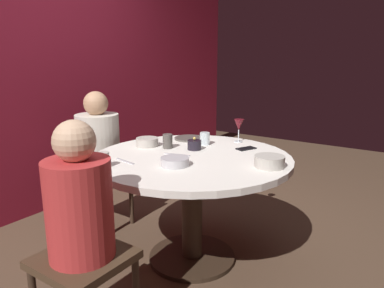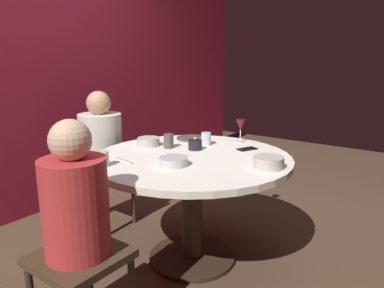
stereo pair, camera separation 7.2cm
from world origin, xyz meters
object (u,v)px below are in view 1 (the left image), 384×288
(seated_diner_left, at_px, (80,211))
(bowl_salad_center, at_px, (269,161))
(cup_by_right_diner, at_px, (168,141))
(bowl_small_white, at_px, (147,142))
(cup_near_candle, at_px, (205,139))
(candle_holder, at_px, (194,145))
(cup_by_left_diner, at_px, (104,160))
(dining_table, at_px, (192,179))
(seated_diner_back, at_px, (98,145))
(cell_phone, at_px, (246,149))
(dinner_plate, at_px, (189,138))
(bowl_serving_large, at_px, (175,162))
(wine_glass, at_px, (239,125))

(seated_diner_left, height_order, bowl_salad_center, seated_diner_left)
(seated_diner_left, relative_size, cup_by_right_diner, 11.03)
(bowl_small_white, relative_size, cup_near_candle, 1.74)
(candle_holder, relative_size, cup_by_left_diner, 1.07)
(dining_table, bearing_deg, seated_diner_back, 90.00)
(candle_holder, bearing_deg, bowl_salad_center, -98.60)
(cell_phone, height_order, cup_by_left_diner, cup_by_left_diner)
(seated_diner_back, relative_size, dinner_plate, 4.80)
(candle_holder, relative_size, dinner_plate, 0.41)
(cell_phone, relative_size, bowl_small_white, 0.87)
(dinner_plate, bearing_deg, bowl_small_white, 160.56)
(bowl_serving_large, distance_m, cup_by_left_diner, 0.42)
(seated_diner_left, xyz_separation_m, bowl_salad_center, (0.97, -0.52, 0.09))
(bowl_salad_center, distance_m, cup_by_right_diner, 0.77)
(cell_phone, height_order, bowl_salad_center, bowl_salad_center)
(seated_diner_left, bearing_deg, cup_by_left_diner, 34.78)
(wine_glass, distance_m, bowl_serving_large, 0.77)
(seated_diner_back, bearing_deg, candle_holder, 9.96)
(seated_diner_back, xyz_separation_m, bowl_salad_center, (0.06, -1.42, 0.08))
(cell_phone, bearing_deg, dining_table, 83.10)
(seated_diner_left, relative_size, bowl_small_white, 6.95)
(bowl_salad_center, bearing_deg, seated_diner_left, 151.96)
(bowl_serving_large, bearing_deg, candle_holder, 17.08)
(dinner_plate, bearing_deg, seated_diner_back, 122.76)
(cup_by_left_diner, bearing_deg, seated_diner_back, 51.26)
(bowl_small_white, bearing_deg, seated_diner_left, -156.08)
(seated_diner_left, bearing_deg, bowl_salad_center, -28.04)
(wine_glass, distance_m, cell_phone, 0.25)
(wine_glass, height_order, cup_by_left_diner, wine_glass)
(dinner_plate, bearing_deg, cell_phone, -93.50)
(bowl_small_white, relative_size, cup_by_left_diner, 1.78)
(seated_diner_left, xyz_separation_m, dinner_plate, (1.31, 0.29, 0.06))
(dining_table, xyz_separation_m, cup_by_left_diner, (-0.50, 0.29, 0.20))
(seated_diner_back, xyz_separation_m, cell_phone, (0.36, -1.12, 0.05))
(seated_diner_back, distance_m, cup_near_candle, 0.87)
(dining_table, xyz_separation_m, candle_holder, (0.15, 0.08, 0.19))
(cell_phone, distance_m, cup_by_left_diner, 1.00)
(seated_diner_back, bearing_deg, cup_near_candle, 20.69)
(candle_holder, bearing_deg, cup_by_right_diner, 112.47)
(seated_diner_back, relative_size, cell_phone, 8.04)
(cup_by_left_diner, bearing_deg, dinner_plate, 0.39)
(bowl_small_white, bearing_deg, bowl_serving_large, -120.83)
(seated_diner_left, xyz_separation_m, bowl_serving_large, (0.68, -0.04, 0.08))
(cup_near_candle, distance_m, cup_by_right_diner, 0.29)
(seated_diner_back, bearing_deg, cup_by_right_diner, 6.27)
(seated_diner_left, distance_m, bowl_small_white, 1.04)
(wine_glass, relative_size, bowl_serving_large, 1.02)
(candle_holder, height_order, dinner_plate, candle_holder)
(cup_near_candle, bearing_deg, wine_glass, -36.59)
(candle_holder, height_order, cup_by_right_diner, cup_by_right_diner)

